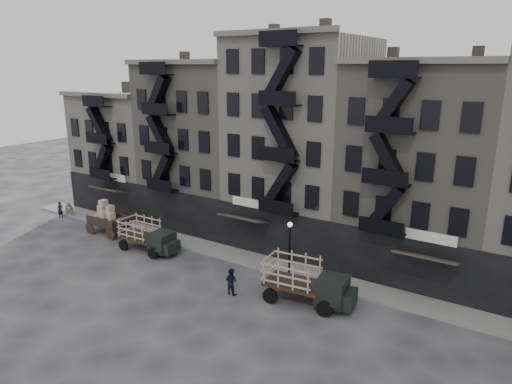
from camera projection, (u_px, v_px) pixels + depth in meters
The scene contains 13 objects.
ground at pixel (235, 281), 32.64m from camera, with size 140.00×140.00×0.00m, color #38383A.
sidewalk at pixel (262, 262), 35.65m from camera, with size 55.00×2.50×0.15m, color slate.
building_west at pixel (137, 151), 49.47m from camera, with size 10.00×11.35×13.20m.
building_midwest at pixel (209, 145), 43.82m from camera, with size 10.00×11.35×16.20m.
building_center at pixel (301, 144), 38.30m from camera, with size 10.00×11.35×18.20m.
building_mideast at pixel (423, 170), 33.32m from camera, with size 10.00×11.35×16.20m.
lamp_post at pixel (290, 242), 32.42m from camera, with size 0.36×0.36×4.28m.
horse at pixel (67, 208), 46.51m from camera, with size 0.90×1.98×1.67m, color beige.
wagon at pixel (106, 214), 41.47m from camera, with size 3.81×2.08×3.21m.
stake_truck_west at pixel (148, 233), 37.60m from camera, with size 5.39×2.31×2.68m.
stake_truck_east at pixel (306, 279), 29.26m from camera, with size 6.07×2.96×2.95m.
pedestrian_west at pixel (60, 210), 46.02m from camera, with size 0.61×0.40×1.67m, color black.
pedestrian_mid at pixel (231, 281), 30.60m from camera, with size 0.89×0.70×1.84m, color black.
Camera 1 is at (17.49, -24.10, 14.89)m, focal length 32.00 mm.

